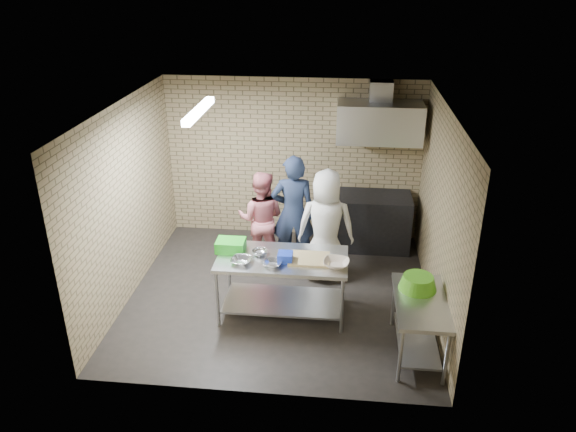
{
  "coord_description": "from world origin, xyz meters",
  "views": [
    {
      "loc": [
        0.82,
        -6.67,
        4.34
      ],
      "look_at": [
        0.1,
        0.2,
        1.15
      ],
      "focal_mm": 34.52,
      "sensor_mm": 36.0,
      "label": 1
    }
  ],
  "objects_px": {
    "stove": "(373,221)",
    "blue_tub": "(285,257)",
    "green_crate": "(231,245)",
    "prep_table": "(282,285)",
    "bottle_red": "(382,124)",
    "woman_white": "(326,226)",
    "side_counter": "(418,326)",
    "green_basin": "(418,282)",
    "man_navy": "(293,213)",
    "bottle_green": "(408,125)",
    "woman_pink": "(261,219)"
  },
  "relations": [
    {
      "from": "stove",
      "to": "woman_pink",
      "type": "height_order",
      "value": "woman_pink"
    },
    {
      "from": "man_navy",
      "to": "woman_white",
      "type": "xyz_separation_m",
      "value": [
        0.5,
        -0.28,
        -0.06
      ]
    },
    {
      "from": "bottle_red",
      "to": "woman_white",
      "type": "relative_size",
      "value": 0.11
    },
    {
      "from": "green_crate",
      "to": "woman_pink",
      "type": "xyz_separation_m",
      "value": [
        0.22,
        1.22,
        -0.16
      ]
    },
    {
      "from": "bottle_green",
      "to": "woman_pink",
      "type": "distance_m",
      "value": 2.71
    },
    {
      "from": "side_counter",
      "to": "bottle_green",
      "type": "bearing_deg",
      "value": 90.0
    },
    {
      "from": "green_crate",
      "to": "green_basin",
      "type": "bearing_deg",
      "value": -12.67
    },
    {
      "from": "side_counter",
      "to": "woman_white",
      "type": "xyz_separation_m",
      "value": [
        -1.18,
        1.65,
        0.48
      ]
    },
    {
      "from": "stove",
      "to": "green_basin",
      "type": "height_order",
      "value": "green_basin"
    },
    {
      "from": "blue_tub",
      "to": "green_basin",
      "type": "distance_m",
      "value": 1.67
    },
    {
      "from": "green_crate",
      "to": "blue_tub",
      "type": "bearing_deg",
      "value": -16.35
    },
    {
      "from": "green_crate",
      "to": "woman_white",
      "type": "xyz_separation_m",
      "value": [
        1.22,
        0.87,
        -0.07
      ]
    },
    {
      "from": "blue_tub",
      "to": "side_counter",
      "type": "bearing_deg",
      "value": -18.87
    },
    {
      "from": "blue_tub",
      "to": "man_navy",
      "type": "xyz_separation_m",
      "value": [
        -0.03,
        1.36,
        -0.0
      ]
    },
    {
      "from": "man_navy",
      "to": "woman_pink",
      "type": "bearing_deg",
      "value": -13.5
    },
    {
      "from": "prep_table",
      "to": "side_counter",
      "type": "bearing_deg",
      "value": -21.33
    },
    {
      "from": "blue_tub",
      "to": "bottle_green",
      "type": "xyz_separation_m",
      "value": [
        1.66,
        2.42,
        1.11
      ]
    },
    {
      "from": "prep_table",
      "to": "woman_white",
      "type": "distance_m",
      "value": 1.2
    },
    {
      "from": "prep_table",
      "to": "woman_white",
      "type": "bearing_deg",
      "value": 62.06
    },
    {
      "from": "side_counter",
      "to": "blue_tub",
      "type": "bearing_deg",
      "value": 161.13
    },
    {
      "from": "prep_table",
      "to": "bottle_red",
      "type": "height_order",
      "value": "bottle_red"
    },
    {
      "from": "blue_tub",
      "to": "man_navy",
      "type": "bearing_deg",
      "value": 91.28
    },
    {
      "from": "prep_table",
      "to": "bottle_red",
      "type": "distance_m",
      "value": 3.11
    },
    {
      "from": "green_basin",
      "to": "man_navy",
      "type": "relative_size",
      "value": 0.25
    },
    {
      "from": "bottle_green",
      "to": "woman_white",
      "type": "distance_m",
      "value": 2.13
    },
    {
      "from": "green_crate",
      "to": "woman_white",
      "type": "relative_size",
      "value": 0.22
    },
    {
      "from": "blue_tub",
      "to": "woman_white",
      "type": "bearing_deg",
      "value": 66.46
    },
    {
      "from": "green_crate",
      "to": "bottle_red",
      "type": "height_order",
      "value": "bottle_red"
    },
    {
      "from": "prep_table",
      "to": "bottle_red",
      "type": "relative_size",
      "value": 9.41
    },
    {
      "from": "prep_table",
      "to": "blue_tub",
      "type": "xyz_separation_m",
      "value": [
        0.05,
        -0.1,
        0.48
      ]
    },
    {
      "from": "prep_table",
      "to": "stove",
      "type": "xyz_separation_m",
      "value": [
        1.26,
        2.08,
        0.03
      ]
    },
    {
      "from": "green_crate",
      "to": "bottle_green",
      "type": "bearing_deg",
      "value": 42.45
    },
    {
      "from": "blue_tub",
      "to": "stove",
      "type": "bearing_deg",
      "value": 61.04
    },
    {
      "from": "prep_table",
      "to": "side_counter",
      "type": "relative_size",
      "value": 1.41
    },
    {
      "from": "prep_table",
      "to": "man_navy",
      "type": "distance_m",
      "value": 1.35
    },
    {
      "from": "stove",
      "to": "green_basin",
      "type": "bearing_deg",
      "value": -80.24
    },
    {
      "from": "woman_pink",
      "to": "side_counter",
      "type": "bearing_deg",
      "value": 140.09
    },
    {
      "from": "stove",
      "to": "blue_tub",
      "type": "bearing_deg",
      "value": -118.96
    },
    {
      "from": "side_counter",
      "to": "blue_tub",
      "type": "xyz_separation_m",
      "value": [
        -1.66,
        0.57,
        0.53
      ]
    },
    {
      "from": "green_basin",
      "to": "man_navy",
      "type": "distance_m",
      "value": 2.37
    },
    {
      "from": "green_crate",
      "to": "woman_pink",
      "type": "relative_size",
      "value": 0.25
    },
    {
      "from": "bottle_red",
      "to": "woman_pink",
      "type": "xyz_separation_m",
      "value": [
        -1.79,
        -0.99,
        -1.27
      ]
    },
    {
      "from": "stove",
      "to": "bottle_red",
      "type": "bearing_deg",
      "value": 78.23
    },
    {
      "from": "stove",
      "to": "green_crate",
      "type": "xyz_separation_m",
      "value": [
        -1.96,
        -1.96,
        0.47
      ]
    },
    {
      "from": "blue_tub",
      "to": "bottle_green",
      "type": "relative_size",
      "value": 1.25
    },
    {
      "from": "prep_table",
      "to": "green_crate",
      "type": "height_order",
      "value": "green_crate"
    },
    {
      "from": "green_crate",
      "to": "bottle_red",
      "type": "bearing_deg",
      "value": 47.65
    },
    {
      "from": "side_counter",
      "to": "bottle_red",
      "type": "xyz_separation_m",
      "value": [
        -0.4,
        2.99,
        1.65
      ]
    },
    {
      "from": "bottle_green",
      "to": "man_navy",
      "type": "distance_m",
      "value": 2.28
    },
    {
      "from": "green_basin",
      "to": "stove",
      "type": "bearing_deg",
      "value": 99.76
    }
  ]
}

